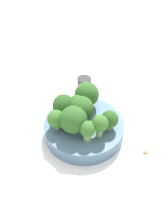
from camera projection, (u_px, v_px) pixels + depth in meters
ground_plane at (84, 133)px, 0.50m from camera, size 3.00×3.00×0.00m
bowl at (84, 128)px, 0.49m from camera, size 0.18×0.18×0.03m
broccoli_floret_0 at (81, 109)px, 0.46m from camera, size 0.05×0.05×0.06m
broccoli_floret_1 at (110, 120)px, 0.45m from camera, size 0.04×0.04×0.04m
broccoli_floret_2 at (77, 104)px, 0.48m from camera, size 0.03×0.03×0.05m
broccoli_floret_3 at (100, 124)px, 0.43m from camera, size 0.03×0.03×0.05m
broccoli_floret_4 at (64, 106)px, 0.47m from camera, size 0.05×0.05×0.06m
broccoli_floret_5 at (87, 94)px, 0.50m from camera, size 0.06×0.06×0.06m
broccoli_floret_6 at (72, 119)px, 0.44m from camera, size 0.06×0.06×0.06m
broccoli_floret_7 at (57, 119)px, 0.45m from camera, size 0.04×0.04×0.05m
broccoli_floret_8 at (87, 130)px, 0.43m from camera, size 0.03×0.03×0.05m
pepper_shaker at (84, 87)px, 0.58m from camera, size 0.04×0.04×0.06m
almond_crumb_0 at (60, 94)px, 0.60m from camera, size 0.01×0.01×0.01m
almond_crumb_1 at (106, 103)px, 0.57m from camera, size 0.01×0.01×0.01m
almond_crumb_2 at (145, 152)px, 0.46m from camera, size 0.01×0.01×0.01m
almond_crumb_3 at (101, 100)px, 0.58m from camera, size 0.01×0.01×0.01m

